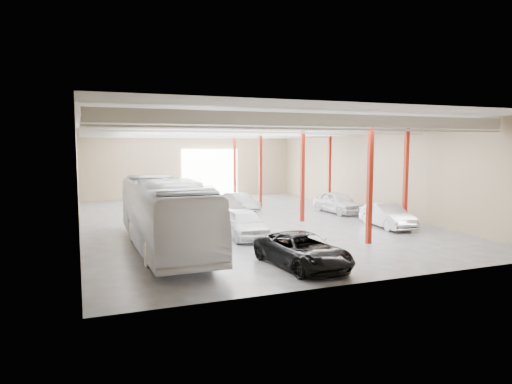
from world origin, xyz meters
TOP-DOWN VIEW (x-y plane):
  - depot_shell at (0.13, 0.48)m, footprint 22.12×32.12m
  - coach_bus at (-6.85, -7.11)m, footprint 3.09×13.11m
  - black_sedan at (-1.82, -13.00)m, footprint 3.05×5.64m
  - car_row_a at (-2.00, -6.00)m, footprint 2.33×5.06m
  - car_row_b at (1.33, 4.50)m, footprint 2.28×4.74m
  - car_row_c at (0.52, 10.97)m, footprint 2.54×5.12m
  - car_right_near at (7.85, -6.32)m, footprint 2.16×4.90m
  - car_right_far at (8.30, 0.54)m, footprint 2.22×5.10m

SIDE VIEW (x-z plane):
  - car_row_c at x=0.52m, z-range 0.00..1.43m
  - car_row_b at x=1.33m, z-range 0.00..1.50m
  - black_sedan at x=-1.82m, z-range 0.00..1.50m
  - car_right_near at x=7.85m, z-range 0.00..1.57m
  - car_row_a at x=-2.00m, z-range 0.00..1.68m
  - car_right_far at x=8.30m, z-range 0.00..1.71m
  - coach_bus at x=-6.85m, z-range 0.00..3.65m
  - depot_shell at x=0.13m, z-range 1.44..8.51m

